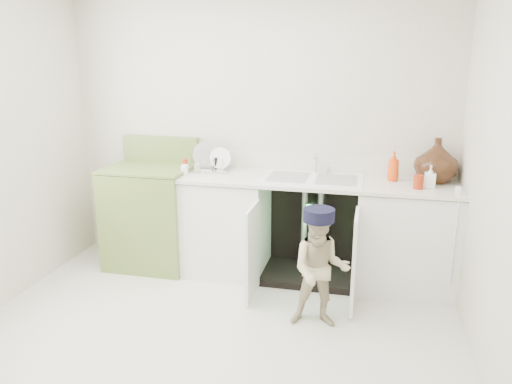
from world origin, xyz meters
TOP-DOWN VIEW (x-y plane):
  - ground at (0.00, 0.00)m, footprint 3.50×3.50m
  - room_shell at (0.00, 0.00)m, footprint 6.00×5.50m
  - counter_run at (0.59, 1.21)m, footprint 2.44×1.02m
  - avocado_stove at (-0.94, 1.18)m, footprint 0.75×0.65m
  - repair_worker at (0.72, 0.40)m, footprint 0.45×0.65m

SIDE VIEW (x-z plane):
  - ground at x=0.00m, z-range 0.00..0.00m
  - repair_worker at x=0.72m, z-range 0.01..0.89m
  - avocado_stove at x=-0.94m, z-range -0.10..1.07m
  - counter_run at x=0.59m, z-range -0.15..1.11m
  - room_shell at x=0.00m, z-range 0.62..1.88m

